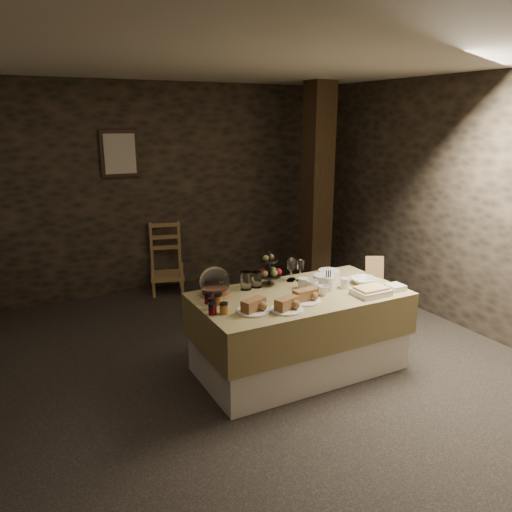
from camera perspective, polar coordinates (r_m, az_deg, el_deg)
name	(u,v)px	position (r m, az deg, el deg)	size (l,w,h in m)	color
ground_plane	(216,373)	(4.51, -4.64, -13.19)	(5.50, 5.00, 0.01)	black
room_shell	(211,196)	(4.01, -5.13, 6.80)	(5.52, 5.02, 2.60)	black
buffet_table	(299,326)	(4.41, 4.95, -7.97)	(1.80, 0.96, 0.71)	white
chair	(165,262)	(6.47, -10.34, -0.64)	(0.50, 0.49, 0.69)	olive
timber_column	(317,188)	(6.44, 7.01, 7.70)	(0.30, 0.30, 2.60)	black
framed_picture	(120,154)	(6.29, -15.32, 11.21)	(0.45, 0.04, 0.55)	#312117
plate_stack_a	(324,280)	(4.50, 7.75, -2.75)	(0.19, 0.19, 0.10)	white
plate_stack_b	(329,274)	(4.70, 8.34, -2.10)	(0.20, 0.20, 0.09)	white
cutlery_holder	(328,284)	(4.39, 8.24, -3.13)	(0.10, 0.10, 0.12)	white
cup_a	(312,285)	(4.37, 6.39, -3.35)	(0.11, 0.11, 0.09)	white
cup_b	(323,290)	(4.26, 7.67, -3.92)	(0.09, 0.09, 0.09)	white
mug_c	(303,283)	(4.41, 5.41, -3.12)	(0.09, 0.09, 0.10)	white
mug_d	(345,283)	(4.47, 10.11, -3.05)	(0.08, 0.08, 0.09)	white
bowl	(363,281)	(4.63, 12.18, -2.77)	(0.23, 0.23, 0.06)	white
cake_dome	(215,283)	(4.23, -4.73, -3.12)	(0.26, 0.26, 0.26)	olive
fruit_stand	(270,271)	(4.47, 1.61, -1.76)	(0.22, 0.22, 0.31)	black
bread_platter_left	(253,307)	(3.87, -0.29, -5.85)	(0.26, 0.26, 0.11)	white
bread_platter_center	(287,306)	(3.91, 3.51, -5.67)	(0.26, 0.26, 0.11)	white
bread_platter_right	(305,297)	(4.11, 5.64, -4.66)	(0.26, 0.26, 0.11)	white
jam_jars	(215,304)	(3.95, -4.70, -5.53)	(0.18, 0.32, 0.07)	#550811
tart_dish	(371,291)	(4.35, 13.01, -3.93)	(0.30, 0.22, 0.07)	white
square_dish	(395,287)	(4.53, 15.65, -3.45)	(0.14, 0.14, 0.04)	white
menu_frame	(375,268)	(4.82, 13.39, -1.31)	(0.17, 0.02, 0.22)	olive
storage_jar_a	(246,281)	(4.36, -1.17, -2.82)	(0.10, 0.10, 0.16)	white
storage_jar_b	(257,280)	(4.41, 0.06, -2.72)	(0.09, 0.09, 0.14)	white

